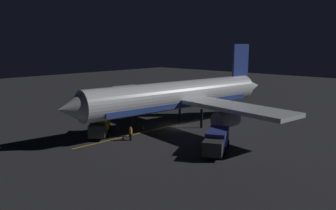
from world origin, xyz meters
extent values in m
cube|color=#2E2E31|center=(0.00, 0.00, -0.10)|extent=(180.00, 180.00, 0.20)
cube|color=gold|center=(1.47, 4.00, 0.00)|extent=(1.50, 23.60, 0.01)
cylinder|color=white|center=(0.00, 0.00, 4.64)|extent=(8.06, 29.20, 3.92)
cube|color=#2D479E|center=(0.00, 0.00, 3.56)|extent=(7.24, 24.88, 0.71)
cone|color=white|center=(2.26, 15.48, 4.64)|extent=(4.26, 3.66, 3.84)
cone|color=white|center=(-2.35, -16.06, 4.64)|extent=(4.17, 5.17, 3.53)
cube|color=#2D479E|center=(-1.95, -13.33, 9.16)|extent=(0.88, 3.61, 5.12)
cube|color=white|center=(-9.59, -0.06, 4.05)|extent=(15.58, 6.92, 0.50)
cylinder|color=slate|center=(-8.67, 1.02, 2.65)|extent=(2.54, 3.47, 2.10)
cube|color=white|center=(9.17, -2.80, 4.05)|extent=(15.58, 6.92, 0.50)
cylinder|color=slate|center=(8.60, -1.51, 2.65)|extent=(2.54, 3.47, 2.10)
cylinder|color=black|center=(1.15, 7.87, 1.34)|extent=(0.41, 0.41, 2.68)
cylinder|color=black|center=(-2.68, -2.08, 1.34)|extent=(0.41, 0.41, 2.68)
cylinder|color=black|center=(1.98, -2.76, 1.34)|extent=(0.41, 0.41, 2.68)
cube|color=gold|center=(4.96, 9.73, 1.44)|extent=(4.28, 4.22, 1.99)
cube|color=#38383D|center=(2.89, 11.70, 1.20)|extent=(2.68, 2.69, 1.50)
cylinder|color=black|center=(3.97, 10.68, 0.45)|extent=(2.25, 2.29, 0.90)
cylinder|color=black|center=(5.95, 8.78, 0.45)|extent=(2.25, 2.29, 0.90)
cube|color=navy|center=(-10.26, 5.04, 1.42)|extent=(3.72, 4.67, 1.93)
cube|color=#38383D|center=(-11.57, 7.72, 1.20)|extent=(2.58, 2.49, 1.50)
cylinder|color=black|center=(-10.90, 6.35, 0.45)|extent=(2.47, 1.83, 0.90)
cylinder|color=black|center=(-9.61, 3.73, 0.45)|extent=(2.47, 1.83, 0.90)
cylinder|color=black|center=(-0.15, 8.93, 0.42)|extent=(0.32, 0.32, 0.85)
cylinder|color=orange|center=(-0.15, 8.93, 1.18)|extent=(0.40, 0.40, 0.65)
sphere|color=tan|center=(-0.15, 8.93, 1.62)|extent=(0.24, 0.24, 0.24)
cone|color=#EA590F|center=(2.63, 4.20, 0.28)|extent=(0.36, 0.36, 0.55)
cube|color=black|center=(2.63, 4.20, 0.01)|extent=(0.50, 0.50, 0.03)
cone|color=#EA590F|center=(0.63, 9.52, 0.28)|extent=(0.36, 0.36, 0.55)
cube|color=black|center=(0.63, 9.52, 0.01)|extent=(0.50, 0.50, 0.03)
cone|color=#EA590F|center=(-1.71, 5.42, 0.28)|extent=(0.36, 0.36, 0.55)
cube|color=black|center=(-1.71, 5.42, 0.01)|extent=(0.50, 0.50, 0.03)
cone|color=#EA590F|center=(4.94, 6.81, 0.28)|extent=(0.36, 0.36, 0.55)
cube|color=black|center=(4.94, 6.81, 0.01)|extent=(0.50, 0.50, 0.03)
camera|label=1|loc=(-30.61, 35.12, 11.68)|focal=35.87mm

